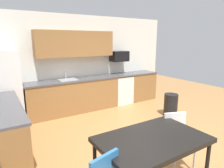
# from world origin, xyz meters

# --- Properties ---
(ground_plane) EXTENTS (12.00, 12.00, 0.00)m
(ground_plane) POSITION_xyz_m (0.00, 0.00, 0.00)
(ground_plane) COLOR #B77F47
(wall_back) EXTENTS (5.80, 0.10, 2.70)m
(wall_back) POSITION_xyz_m (0.00, 2.65, 1.35)
(wall_back) COLOR silver
(wall_back) RESTS_ON ground
(cabinet_run_back) EXTENTS (2.58, 0.60, 0.90)m
(cabinet_run_back) POSITION_xyz_m (-0.46, 2.30, 0.45)
(cabinet_run_back) COLOR olive
(cabinet_run_back) RESTS_ON ground
(cabinet_run_back_right) EXTENTS (0.97, 0.60, 0.90)m
(cabinet_run_back_right) POSITION_xyz_m (1.92, 2.30, 0.45)
(cabinet_run_back_right) COLOR olive
(cabinet_run_back_right) RESTS_ON ground
(cabinet_run_left) EXTENTS (0.60, 2.00, 0.90)m
(cabinet_run_left) POSITION_xyz_m (-2.30, 0.80, 0.45)
(cabinet_run_left) COLOR olive
(cabinet_run_left) RESTS_ON ground
(countertop_back) EXTENTS (4.80, 0.64, 0.04)m
(countertop_back) POSITION_xyz_m (0.00, 2.30, 0.92)
(countertop_back) COLOR #4C4C51
(countertop_back) RESTS_ON cabinet_run_back
(countertop_left) EXTENTS (0.64, 2.00, 0.04)m
(countertop_left) POSITION_xyz_m (-2.30, 0.80, 0.92)
(countertop_left) COLOR #4C4C51
(countertop_left) RESTS_ON cabinet_run_left
(upper_cabinets_back) EXTENTS (2.20, 0.34, 0.70)m
(upper_cabinets_back) POSITION_xyz_m (-0.30, 2.43, 1.90)
(upper_cabinets_back) COLOR olive
(refrigerator) EXTENTS (0.76, 0.70, 1.79)m
(refrigerator) POSITION_xyz_m (-2.18, 2.22, 0.89)
(refrigerator) COLOR white
(refrigerator) RESTS_ON ground
(oven_range) EXTENTS (0.60, 0.60, 0.91)m
(oven_range) POSITION_xyz_m (1.13, 2.30, 0.46)
(oven_range) COLOR white
(oven_range) RESTS_ON ground
(microwave) EXTENTS (0.54, 0.36, 0.32)m
(microwave) POSITION_xyz_m (1.13, 2.40, 1.50)
(microwave) COLOR black
(sink_basin) EXTENTS (0.48, 0.40, 0.14)m
(sink_basin) POSITION_xyz_m (-0.60, 2.30, 0.88)
(sink_basin) COLOR #A5A8AD
(sink_basin) RESTS_ON countertop_back
(sink_faucet) EXTENTS (0.02, 0.02, 0.24)m
(sink_faucet) POSITION_xyz_m (-0.60, 2.48, 1.04)
(sink_faucet) COLOR #B2B5BA
(sink_faucet) RESTS_ON countertop_back
(dining_table) EXTENTS (1.40, 0.90, 0.77)m
(dining_table) POSITION_xyz_m (-0.68, -1.09, 0.71)
(dining_table) COLOR black
(dining_table) RESTS_ON ground
(chair_near_table) EXTENTS (0.51, 0.51, 0.85)m
(chair_near_table) POSITION_xyz_m (0.08, -0.88, 0.50)
(chair_near_table) COLOR white
(chair_near_table) RESTS_ON ground
(trash_bin) EXTENTS (0.36, 0.36, 0.60)m
(trash_bin) POSITION_xyz_m (1.63, 0.64, 0.30)
(trash_bin) COLOR black
(trash_bin) RESTS_ON ground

